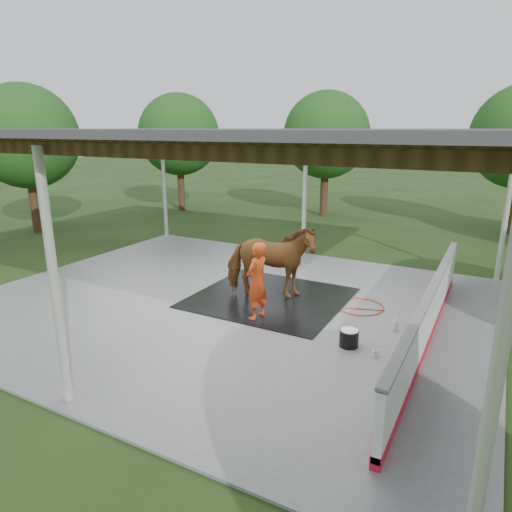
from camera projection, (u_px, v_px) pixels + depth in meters
The scene contains 12 objects.
ground at pixel (228, 303), 11.10m from camera, with size 100.00×100.00×0.00m, color #1E3814.
concrete_slab at pixel (228, 302), 11.09m from camera, with size 12.00×10.00×0.05m, color slate.
pavilion_structure at pixel (225, 135), 10.03m from camera, with size 12.60×10.60×4.05m.
dasher_board at pixel (429, 317), 8.83m from camera, with size 0.16×8.00×1.15m.
tree_belt at pixel (256, 143), 10.70m from camera, with size 28.00×28.00×5.80m.
rubber_mat at pixel (270, 298), 11.30m from camera, with size 3.59×3.36×0.03m, color black.
horse at pixel (270, 261), 11.05m from camera, with size 0.99×2.18×1.84m, color brown.
handler at pixel (257, 281), 9.88m from camera, with size 0.63×0.41×1.73m, color red.
wash_bucket at pixel (349, 338), 8.77m from camera, with size 0.37×0.37×0.34m.
soap_bottle_a at pixel (395, 324), 9.45m from camera, with size 0.12×0.12×0.30m, color silver.
soap_bottle_b at pixel (375, 352), 8.38m from camera, with size 0.09×0.10×0.21m, color #338CD8.
hose_coil at pixel (346, 301), 11.08m from camera, with size 2.01×1.75×0.02m.
Camera 1 is at (5.54, -8.80, 4.12)m, focal length 32.00 mm.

